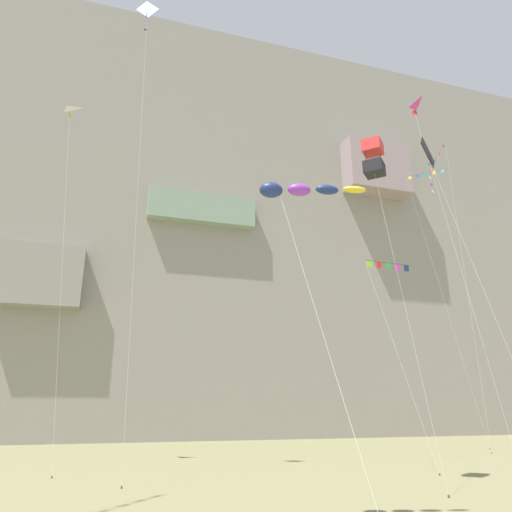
# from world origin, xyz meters

# --- Properties ---
(cliff_face) EXTENTS (180.00, 27.38, 59.91)m
(cliff_face) POSITION_xyz_m (0.01, 69.63, 29.95)
(cliff_face) COLOR gray
(cliff_face) RESTS_ON ground
(kite_windsock_mid_left) EXTENTS (4.17, 4.92, 12.10)m
(kite_windsock_mid_left) POSITION_xyz_m (-4.20, 14.09, 11.79)
(kite_windsock_mid_left) COLOR navy
(kite_windsock_mid_left) RESTS_ON ground
(kite_banner_high_center) EXTENTS (4.03, 3.17, 29.48)m
(kite_banner_high_center) POSITION_xyz_m (22.71, 39.54, 25.06)
(kite_banner_high_center) COLOR black
(kite_banner_high_center) RESTS_ON ground
(kite_banner_high_left) EXTENTS (3.21, 6.19, 32.15)m
(kite_banner_high_left) POSITION_xyz_m (23.84, 38.09, 27.42)
(kite_banner_high_left) COLOR black
(kite_banner_high_left) RESTS_ON ground
(kite_box_far_right) EXTENTS (1.87, 2.85, 18.94)m
(kite_box_far_right) POSITION_xyz_m (3.37, 20.38, 17.84)
(kite_box_far_right) COLOR red
(kite_box_far_right) RESTS_ON ground
(kite_diamond_front_field) EXTENTS (3.04, 4.58, 20.29)m
(kite_diamond_front_field) POSITION_xyz_m (7.68, 20.73, 18.72)
(kite_diamond_front_field) COLOR black
(kite_diamond_front_field) RESTS_ON ground
(kite_delta_far_left) EXTENTS (1.42, 6.60, 27.26)m
(kite_delta_far_left) POSITION_xyz_m (11.53, 26.90, 26.15)
(kite_delta_far_left) COLOR #CC3399
(kite_delta_far_left) RESTS_ON ground
(kite_delta_high_right) EXTENTS (3.27, 4.29, 26.12)m
(kite_delta_high_right) POSITION_xyz_m (-15.24, 33.50, 24.91)
(kite_delta_high_right) COLOR white
(kite_delta_high_right) RESTS_ON ground
(kite_diamond_upper_left) EXTENTS (1.67, 2.97, 32.85)m
(kite_diamond_upper_left) POSITION_xyz_m (-9.98, 27.61, 30.36)
(kite_diamond_upper_left) COLOR blue
(kite_diamond_upper_left) RESTS_ON ground
(kite_banner_low_left) EXTENTS (4.25, 5.11, 14.57)m
(kite_banner_low_left) POSITION_xyz_m (9.60, 29.13, 13.59)
(kite_banner_low_left) COLOR black
(kite_banner_low_left) RESTS_ON ground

